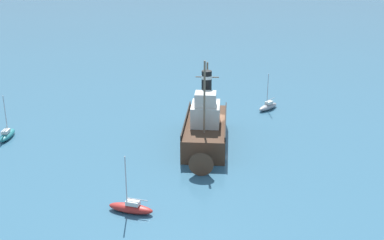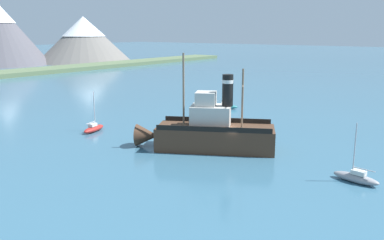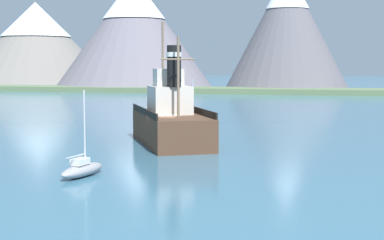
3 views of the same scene
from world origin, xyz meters
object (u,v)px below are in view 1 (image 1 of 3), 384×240
Objects in this scene: sailboat_grey at (268,106)px; sailboat_teal at (7,135)px; old_tugboat at (205,129)px; sailboat_red at (131,207)px.

sailboat_grey and sailboat_teal have the same top height.
sailboat_grey is (-0.74, -14.95, -1.40)m from old_tugboat.
sailboat_red and sailboat_grey have the same top height.
sailboat_red is 30.48m from sailboat_grey.
old_tugboat is at bearing -152.24° from sailboat_teal.
sailboat_grey is (1.57, -30.44, 0.00)m from sailboat_red.
sailboat_grey is 32.64m from sailboat_teal.
sailboat_red is (-2.30, 15.49, -1.40)m from old_tugboat.
sailboat_teal is (19.79, 10.42, -1.40)m from old_tugboat.
sailboat_red is 1.00× the size of sailboat_grey.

